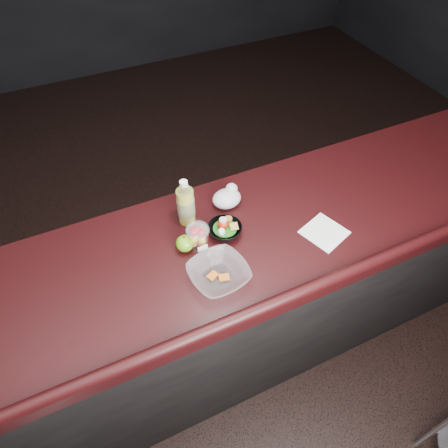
{
  "coord_description": "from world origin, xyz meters",
  "views": [
    {
      "loc": [
        -0.33,
        -0.66,
        2.29
      ],
      "look_at": [
        0.12,
        0.32,
        1.1
      ],
      "focal_mm": 32.0,
      "sensor_mm": 36.0,
      "label": 1
    }
  ],
  "objects": [
    {
      "name": "ground",
      "position": [
        0.0,
        0.0,
        0.0
      ],
      "size": [
        8.0,
        8.0,
        0.0
      ],
      "primitive_type": "plane",
      "color": "black",
      "rests_on": "ground"
    },
    {
      "name": "room_shell",
      "position": [
        0.0,
        0.0,
        1.83
      ],
      "size": [
        8.0,
        8.0,
        8.0
      ],
      "color": "black",
      "rests_on": "ground"
    },
    {
      "name": "counter",
      "position": [
        0.0,
        0.3,
        0.51
      ],
      "size": [
        4.06,
        0.71,
        1.02
      ],
      "color": "black",
      "rests_on": "ground"
    },
    {
      "name": "lemonade_bottle",
      "position": [
        0.01,
        0.47,
        1.11
      ],
      "size": [
        0.07,
        0.07,
        0.23
      ],
      "color": "gold",
      "rests_on": "counter"
    },
    {
      "name": "fruit_cup",
      "position": [
        0.0,
        0.31,
        1.09
      ],
      "size": [
        0.09,
        0.09,
        0.13
      ],
      "color": "white",
      "rests_on": "counter"
    },
    {
      "name": "green_apple",
      "position": [
        -0.05,
        0.33,
        1.05
      ],
      "size": [
        0.07,
        0.07,
        0.08
      ],
      "color": "#3F7A0E",
      "rests_on": "counter"
    },
    {
      "name": "plastic_bag",
      "position": [
        0.21,
        0.49,
        1.06
      ],
      "size": [
        0.13,
        0.11,
        0.1
      ],
      "color": "silver",
      "rests_on": "counter"
    },
    {
      "name": "snack_bowl",
      "position": [
        0.13,
        0.33,
        1.05
      ],
      "size": [
        0.17,
        0.17,
        0.08
      ],
      "rotation": [
        0.0,
        0.0,
        0.23
      ],
      "color": "black",
      "rests_on": "counter"
    },
    {
      "name": "takeout_bowl",
      "position": [
        0.02,
        0.14,
        1.05
      ],
      "size": [
        0.25,
        0.25,
        0.05
      ],
      "rotation": [
        0.0,
        0.0,
        0.14
      ],
      "color": "silver",
      "rests_on": "counter"
    },
    {
      "name": "paper_napkin",
      "position": [
        0.51,
        0.16,
        1.02
      ],
      "size": [
        0.2,
        0.2,
        0.0
      ],
      "primitive_type": "cube",
      "rotation": [
        0.0,
        0.0,
        0.34
      ],
      "color": "white",
      "rests_on": "counter"
    }
  ]
}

